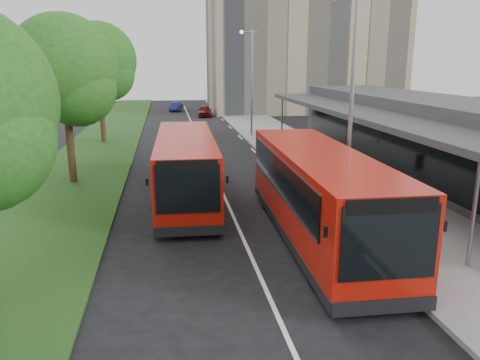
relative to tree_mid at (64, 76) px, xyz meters
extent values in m
plane|color=black|center=(7.01, -9.05, -5.16)|extent=(120.00, 120.00, 0.00)
cube|color=gray|center=(13.01, 10.95, -5.08)|extent=(5.00, 80.00, 0.15)
cube|color=#214616|center=(0.01, 10.95, -5.11)|extent=(5.00, 80.00, 0.10)
cube|color=silver|center=(7.01, 5.95, -5.15)|extent=(0.12, 70.00, 0.01)
cube|color=silver|center=(10.31, -11.05, -5.15)|extent=(0.12, 2.00, 0.01)
cube|color=silver|center=(10.31, -5.05, -5.15)|extent=(0.12, 2.00, 0.01)
cube|color=silver|center=(10.31, 0.95, -5.15)|extent=(0.12, 2.00, 0.01)
cube|color=silver|center=(10.31, 6.95, -5.15)|extent=(0.12, 2.00, 0.01)
cube|color=silver|center=(10.31, 12.95, -5.15)|extent=(0.12, 2.00, 0.01)
cube|color=silver|center=(10.31, 18.95, -5.15)|extent=(0.12, 2.00, 0.01)
cube|color=silver|center=(10.31, 24.95, -5.15)|extent=(0.12, 2.00, 0.01)
cube|color=silver|center=(10.31, 30.95, -5.15)|extent=(0.12, 2.00, 0.01)
cube|color=silver|center=(10.31, 36.95, -5.15)|extent=(0.12, 2.00, 0.01)
cube|color=tan|center=(21.01, 32.95, 3.84)|extent=(22.00, 12.00, 18.00)
cube|color=#313033|center=(18.01, -1.05, -3.16)|extent=(5.00, 26.00, 4.00)
cube|color=black|center=(15.49, -1.05, -3.56)|extent=(0.06, 24.00, 2.20)
cube|color=#313033|center=(14.21, -1.05, -1.86)|extent=(2.80, 26.00, 0.25)
cylinder|color=gray|center=(12.91, -12.05, -3.51)|extent=(0.12, 0.12, 3.30)
cylinder|color=gray|center=(12.91, 9.95, -3.51)|extent=(0.12, 0.12, 3.30)
cylinder|color=black|center=(0.01, -0.05, -3.21)|extent=(0.36, 0.36, 3.91)
sphere|color=#1E5416|center=(0.01, -0.05, 0.35)|extent=(4.97, 4.97, 4.97)
sphere|color=#1E5416|center=(0.61, -0.45, -0.54)|extent=(3.55, 3.55, 3.55)
sphere|color=#1E5416|center=(-0.49, 0.45, -0.28)|extent=(3.91, 3.91, 3.91)
cylinder|color=black|center=(0.01, 11.95, -3.06)|extent=(0.36, 0.36, 4.19)
sphere|color=#1E5416|center=(0.01, 11.95, 0.75)|extent=(5.34, 5.34, 5.34)
sphere|color=#1E5416|center=(0.61, 11.55, -0.20)|extent=(3.81, 3.81, 3.81)
sphere|color=#1E5416|center=(-0.49, 12.45, 0.08)|extent=(4.19, 4.19, 4.19)
cylinder|color=gray|center=(11.21, -7.05, -1.01)|extent=(0.16, 0.16, 8.00)
cylinder|color=gray|center=(11.21, 12.95, -1.01)|extent=(0.16, 0.16, 8.00)
cylinder|color=gray|center=(11.01, 12.95, 2.79)|extent=(1.40, 0.10, 0.10)
sphere|color=silver|center=(10.41, 12.95, 2.79)|extent=(0.28, 0.28, 0.28)
cube|color=#A91409|center=(9.46, -9.02, -3.50)|extent=(2.73, 10.47, 2.63)
cube|color=black|center=(9.46, -9.02, -4.78)|extent=(2.75, 10.49, 0.30)
cube|color=black|center=(9.34, -14.24, -3.22)|extent=(2.23, 0.10, 1.74)
cube|color=black|center=(9.58, -3.79, -3.08)|extent=(2.18, 0.10, 1.29)
cube|color=black|center=(8.21, -8.69, -3.03)|extent=(0.26, 8.93, 1.19)
cube|color=black|center=(10.73, -8.75, -3.03)|extent=(0.26, 8.93, 1.19)
cube|color=black|center=(9.34, -14.25, -4.76)|extent=(2.48, 0.14, 0.35)
cube|color=black|center=(9.34, -14.25, -2.38)|extent=(2.08, 0.09, 0.35)
cube|color=black|center=(7.95, -13.99, -2.98)|extent=(0.08, 0.08, 0.25)
cube|color=black|center=(10.73, -14.06, -2.98)|extent=(0.08, 0.08, 0.25)
cylinder|color=black|center=(8.34, -12.36, -4.71)|extent=(0.32, 0.90, 0.89)
cylinder|color=black|center=(10.42, -12.41, -4.71)|extent=(0.32, 0.90, 0.89)
cylinder|color=black|center=(8.50, -5.62, -4.71)|extent=(0.32, 0.90, 0.89)
cylinder|color=black|center=(10.58, -5.67, -4.71)|extent=(0.32, 0.90, 0.89)
cube|color=#A91409|center=(5.35, -3.73, -3.61)|extent=(2.59, 9.78, 2.45)
cube|color=black|center=(5.35, -3.73, -4.81)|extent=(2.61, 9.80, 0.28)
cube|color=black|center=(5.21, -8.61, -3.35)|extent=(2.08, 0.11, 1.62)
cube|color=black|center=(5.49, 1.15, -3.22)|extent=(2.04, 0.11, 1.20)
cube|color=black|center=(4.18, -3.42, -3.17)|extent=(0.29, 8.33, 1.11)
cube|color=black|center=(6.53, -3.48, -3.17)|extent=(0.29, 8.33, 1.11)
cube|color=black|center=(5.21, -8.62, -4.79)|extent=(2.32, 0.15, 0.32)
cube|color=black|center=(5.21, -8.62, -2.57)|extent=(1.94, 0.09, 0.32)
cube|color=black|center=(3.92, -8.36, -3.12)|extent=(0.08, 0.08, 0.23)
cube|color=black|center=(6.51, -8.44, -3.12)|extent=(0.08, 0.08, 0.23)
cylinder|color=black|center=(4.29, -6.85, -4.74)|extent=(0.30, 0.84, 0.83)
cylinder|color=black|center=(6.23, -6.90, -4.74)|extent=(0.30, 0.84, 0.83)
cylinder|color=black|center=(4.47, -0.55, -4.74)|extent=(0.30, 0.84, 0.83)
cylinder|color=black|center=(6.41, -0.61, -4.74)|extent=(0.30, 0.84, 0.83)
cylinder|color=#3B2118|center=(12.84, -0.24, -4.62)|extent=(0.50, 0.50, 0.78)
cylinder|color=yellow|center=(11.46, 7.82, -4.47)|extent=(0.19, 0.19, 1.08)
imported|color=#4F0B0B|center=(8.76, 27.99, -4.56)|extent=(1.67, 3.62, 1.20)
imported|color=navy|center=(5.84, 34.29, -4.65)|extent=(1.83, 3.29, 1.03)
camera|label=1|loc=(4.62, -23.18, 0.61)|focal=35.00mm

